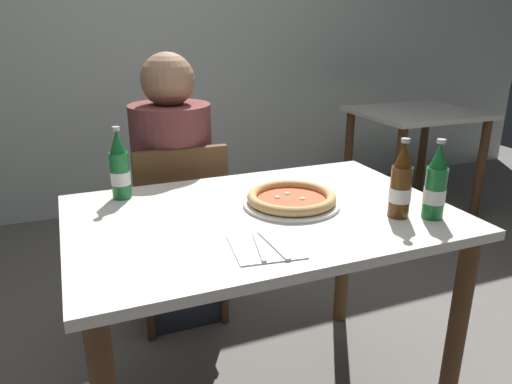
# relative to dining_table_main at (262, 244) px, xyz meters

# --- Properties ---
(back_wall_tiled) EXTENTS (7.00, 0.10, 2.60)m
(back_wall_tiled) POSITION_rel_dining_table_main_xyz_m (0.00, 2.20, 0.66)
(back_wall_tiled) COLOR silver
(back_wall_tiled) RESTS_ON ground_plane
(dining_table_main) EXTENTS (1.20, 0.80, 0.75)m
(dining_table_main) POSITION_rel_dining_table_main_xyz_m (0.00, 0.00, 0.00)
(dining_table_main) COLOR silver
(dining_table_main) RESTS_ON ground_plane
(chair_behind_table) EXTENTS (0.40, 0.40, 0.85)m
(chair_behind_table) POSITION_rel_dining_table_main_xyz_m (-0.14, 0.61, -0.15)
(chair_behind_table) COLOR brown
(chair_behind_table) RESTS_ON ground_plane
(diner_seated) EXTENTS (0.34, 0.34, 1.21)m
(diner_seated) POSITION_rel_dining_table_main_xyz_m (-0.14, 0.66, -0.05)
(diner_seated) COLOR #2D3342
(diner_seated) RESTS_ON ground_plane
(dining_table_background) EXTENTS (0.80, 0.70, 0.75)m
(dining_table_background) POSITION_rel_dining_table_main_xyz_m (1.70, 1.31, -0.04)
(dining_table_background) COLOR silver
(dining_table_background) RESTS_ON ground_plane
(pizza_margherita_near) EXTENTS (0.32, 0.32, 0.04)m
(pizza_margherita_near) POSITION_rel_dining_table_main_xyz_m (0.11, 0.02, 0.13)
(pizza_margherita_near) COLOR white
(pizza_margherita_near) RESTS_ON dining_table_main
(beer_bottle_left) EXTENTS (0.07, 0.07, 0.25)m
(beer_bottle_left) POSITION_rel_dining_table_main_xyz_m (0.47, -0.24, 0.22)
(beer_bottle_left) COLOR #196B2D
(beer_bottle_left) RESTS_ON dining_table_main
(beer_bottle_center) EXTENTS (0.07, 0.07, 0.25)m
(beer_bottle_center) POSITION_rel_dining_table_main_xyz_m (-0.39, 0.30, 0.22)
(beer_bottle_center) COLOR #196B2D
(beer_bottle_center) RESTS_ON dining_table_main
(beer_bottle_right) EXTENTS (0.07, 0.07, 0.25)m
(beer_bottle_right) POSITION_rel_dining_table_main_xyz_m (0.38, -0.19, 0.22)
(beer_bottle_right) COLOR #512D0F
(beer_bottle_right) RESTS_ON dining_table_main
(napkin_with_cutlery) EXTENTS (0.20, 0.20, 0.01)m
(napkin_with_cutlery) POSITION_rel_dining_table_main_xyz_m (-0.09, -0.24, 0.12)
(napkin_with_cutlery) COLOR white
(napkin_with_cutlery) RESTS_ON dining_table_main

